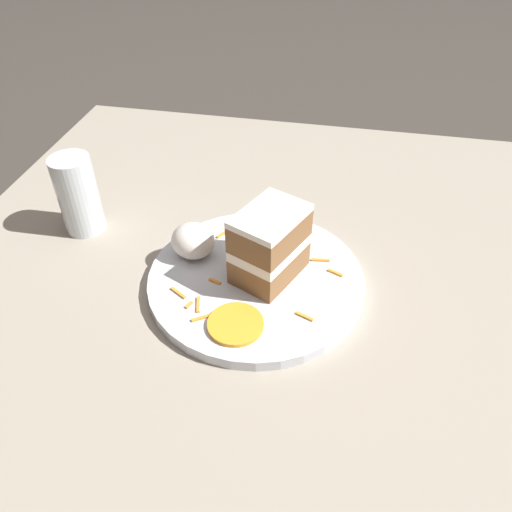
% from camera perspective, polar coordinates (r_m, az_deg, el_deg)
% --- Properties ---
extents(ground_plane, '(6.00, 6.00, 0.00)m').
position_cam_1_polar(ground_plane, '(0.73, 3.49, -3.56)').
color(ground_plane, '#38332D').
rests_on(ground_plane, ground).
extents(dining_table, '(1.04, 0.98, 0.02)m').
position_cam_1_polar(dining_table, '(0.72, 3.53, -2.91)').
color(dining_table, gray).
rests_on(dining_table, ground).
extents(plate, '(0.30, 0.30, 0.02)m').
position_cam_1_polar(plate, '(0.70, 0.00, -2.74)').
color(plate, silver).
rests_on(plate, dining_table).
extents(cake_slice, '(0.10, 0.12, 0.10)m').
position_cam_1_polar(cake_slice, '(0.66, 1.57, 1.32)').
color(cake_slice, brown).
rests_on(cake_slice, plate).
extents(cream_dollop, '(0.06, 0.06, 0.05)m').
position_cam_1_polar(cream_dollop, '(0.71, -7.30, 1.55)').
color(cream_dollop, white).
rests_on(cream_dollop, plate).
extents(orange_garnish, '(0.07, 0.07, 0.01)m').
position_cam_1_polar(orange_garnish, '(0.62, -2.35, -7.79)').
color(orange_garnish, orange).
rests_on(orange_garnish, plate).
extents(carrot_shreds_scatter, '(0.23, 0.19, 0.00)m').
position_cam_1_polar(carrot_shreds_scatter, '(0.67, -1.46, -3.47)').
color(carrot_shreds_scatter, orange).
rests_on(carrot_shreds_scatter, plate).
extents(drinking_glass, '(0.06, 0.06, 0.13)m').
position_cam_1_polar(drinking_glass, '(0.82, -19.55, 6.09)').
color(drinking_glass, silver).
rests_on(drinking_glass, dining_table).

